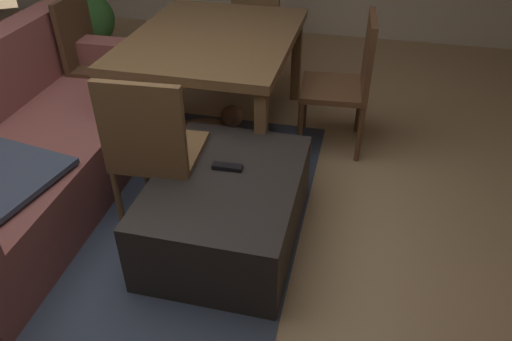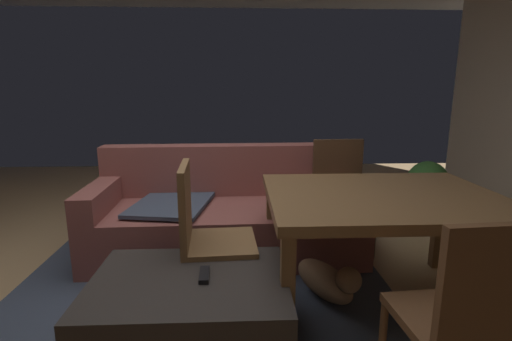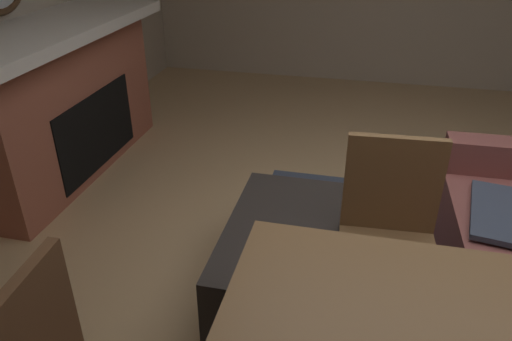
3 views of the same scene
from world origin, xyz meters
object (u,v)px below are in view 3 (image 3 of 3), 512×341
(fireplace, at_px, (58,100))
(ottoman_coffee_table, at_px, (300,262))
(dining_chair_west, at_px, (389,227))
(tv_remote, at_px, (302,236))

(fireplace, bearing_deg, ottoman_coffee_table, 63.17)
(fireplace, distance_m, ottoman_coffee_table, 2.22)
(ottoman_coffee_table, relative_size, dining_chair_west, 1.08)
(ottoman_coffee_table, distance_m, dining_chair_west, 0.51)
(fireplace, xyz_separation_m, tv_remote, (1.07, 1.97, -0.13))
(ottoman_coffee_table, bearing_deg, dining_chair_west, 83.73)
(dining_chair_west, bearing_deg, tv_remote, -85.26)
(tv_remote, height_order, dining_chair_west, dining_chair_west)
(fireplace, bearing_deg, dining_chair_west, 66.35)
(ottoman_coffee_table, distance_m, tv_remote, 0.23)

